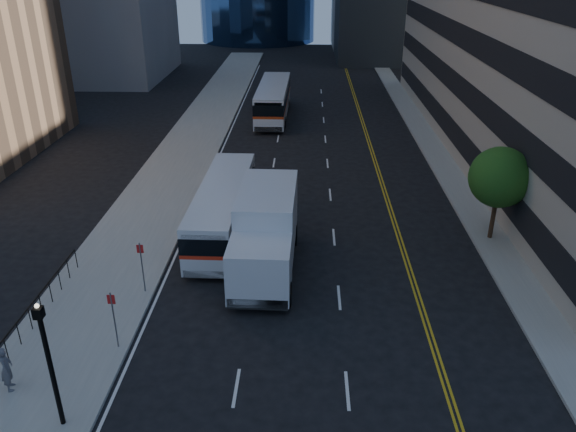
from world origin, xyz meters
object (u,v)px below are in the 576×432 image
object	(u,v)px
street_tree	(500,177)
pedestrian	(6,368)
bus_front	(223,207)
bus_rear	(273,99)
lamp_post	(49,361)
box_truck	(266,232)

from	to	relation	value
street_tree	pedestrian	distance (m)	24.12
bus_front	bus_rear	bearing A→B (deg)	87.90
bus_front	bus_rear	size ratio (longest dim) A/B	0.90
lamp_post	box_truck	world-z (taller)	lamp_post
street_tree	bus_rear	world-z (taller)	street_tree
street_tree	pedestrian	size ratio (longest dim) A/B	2.88
street_tree	bus_rear	xyz separation A→B (m)	(-13.27, 24.83, -1.94)
bus_front	box_truck	distance (m)	4.73
street_tree	bus_front	xyz separation A→B (m)	(-14.64, 0.39, -2.11)
bus_rear	street_tree	bearing A→B (deg)	-61.00
street_tree	lamp_post	size ratio (longest dim) A/B	1.12
bus_front	pedestrian	size ratio (longest dim) A/B	6.18
box_truck	bus_front	bearing A→B (deg)	125.50
lamp_post	bus_rear	distance (m)	39.13
bus_rear	pedestrian	size ratio (longest dim) A/B	6.84
bus_front	pedestrian	distance (m)	14.12
bus_rear	pedestrian	world-z (taller)	bus_rear
street_tree	lamp_post	bearing A→B (deg)	-142.13
bus_front	bus_rear	distance (m)	24.48
street_tree	box_truck	world-z (taller)	street_tree
street_tree	lamp_post	distance (m)	22.82
pedestrian	bus_front	bearing A→B (deg)	-47.52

